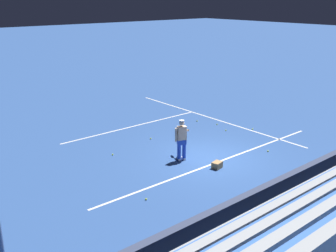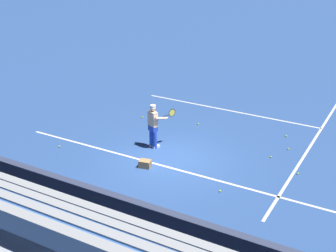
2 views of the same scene
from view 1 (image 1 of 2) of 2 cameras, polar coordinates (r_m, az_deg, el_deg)
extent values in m
plane|color=#2D5193|center=(16.49, 6.17, -4.62)|extent=(160.00, 160.00, 0.00)
cube|color=white|center=(16.18, 7.44, -5.13)|extent=(12.00, 0.10, 0.01)
cube|color=white|center=(21.89, 6.19, 1.20)|extent=(0.10, 12.00, 0.01)
cube|color=white|center=(20.43, -4.93, -0.01)|extent=(8.22, 0.10, 0.01)
cube|color=#384260|center=(13.92, 19.16, -7.61)|extent=(21.14, 0.24, 1.10)
cube|color=silver|center=(12.94, 15.61, -8.99)|extent=(2.80, 0.01, 0.44)
cube|color=silver|center=(10.74, 5.36, -14.38)|extent=(2.20, 0.01, 0.40)
cube|color=blue|center=(13.24, 23.12, -6.44)|extent=(19.68, 0.40, 0.12)
cylinder|color=blue|center=(15.99, 1.61, -3.57)|extent=(0.15, 0.15, 0.88)
cylinder|color=blue|center=(16.06, 2.35, -3.48)|extent=(0.15, 0.15, 0.88)
cube|color=white|center=(16.19, 1.52, -4.80)|extent=(0.20, 0.30, 0.09)
cube|color=white|center=(16.26, 2.25, -4.70)|extent=(0.20, 0.30, 0.09)
cube|color=blue|center=(15.89, 1.99, -2.32)|extent=(0.40, 0.33, 0.20)
cube|color=beige|center=(15.77, 2.01, -1.06)|extent=(0.41, 0.32, 0.58)
sphere|color=beige|center=(15.64, 2.01, 0.44)|extent=(0.21, 0.21, 0.21)
cylinder|color=white|center=(15.61, 2.02, 0.75)|extent=(0.20, 0.20, 0.05)
cylinder|color=beige|center=(15.70, 1.17, -1.30)|extent=(0.09, 0.09, 0.56)
cylinder|color=beige|center=(16.01, 2.58, -0.57)|extent=(0.29, 0.58, 0.24)
cylinder|color=black|center=(16.21, 2.27, -0.15)|extent=(0.14, 0.29, 0.03)
torus|color=black|center=(16.44, 1.92, 0.27)|extent=(0.13, 0.30, 0.31)
cylinder|color=#D6D14C|center=(16.44, 1.92, 0.27)|extent=(0.10, 0.25, 0.27)
cube|color=#A87F51|center=(15.53, 7.14, -5.64)|extent=(0.45, 0.38, 0.26)
sphere|color=#CCE533|center=(20.70, 7.12, 0.24)|extent=(0.07, 0.07, 0.07)
sphere|color=#CCE533|center=(13.18, -3.20, -10.56)|extent=(0.07, 0.07, 0.07)
sphere|color=#CCE533|center=(18.51, -2.53, -1.83)|extent=(0.07, 0.07, 0.07)
sphere|color=#CCE533|center=(16.81, -8.04, -4.12)|extent=(0.07, 0.07, 0.07)
sphere|color=#CCE533|center=(20.26, 12.16, -0.44)|extent=(0.07, 0.07, 0.07)
sphere|color=#CCE533|center=(17.56, 14.30, -3.54)|extent=(0.07, 0.07, 0.07)
sphere|color=#CCE533|center=(21.16, 4.24, 0.74)|extent=(0.07, 0.07, 0.07)
sphere|color=#CCE533|center=(19.84, 8.39, -0.61)|extent=(0.07, 0.07, 0.07)
camera|label=2|loc=(18.44, 60.82, 13.99)|focal=50.00mm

